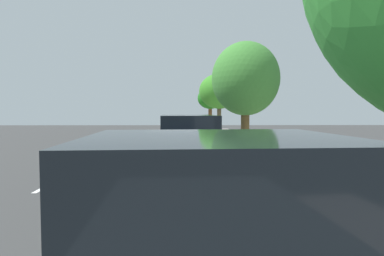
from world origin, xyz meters
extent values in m
plane|color=#373737|center=(0.00, 0.00, 0.00)|extent=(65.43, 65.43, 0.00)
cube|color=#B4A5A1|center=(3.69, 0.00, 0.06)|extent=(3.40, 40.89, 0.12)
cube|color=gray|center=(1.92, 0.00, 0.06)|extent=(0.16, 40.89, 0.12)
cube|color=white|center=(-3.24, -6.75, 0.00)|extent=(0.14, 2.20, 0.01)
cube|color=white|center=(-3.24, -2.55, 0.00)|extent=(0.14, 2.20, 0.01)
cube|color=white|center=(-3.24, 1.65, 0.00)|extent=(0.14, 2.20, 0.01)
cube|color=white|center=(-3.24, 5.85, 0.00)|extent=(0.14, 2.20, 0.01)
cube|color=white|center=(-3.24, 10.05, 0.00)|extent=(0.14, 2.20, 0.01)
cube|color=white|center=(-3.24, 14.25, 0.00)|extent=(0.14, 2.20, 0.01)
cube|color=white|center=(-3.24, 18.45, 0.00)|extent=(0.14, 2.20, 0.01)
cube|color=white|center=(0.45, 0.00, 0.00)|extent=(0.12, 40.89, 0.01)
cube|color=black|center=(0.91, -13.97, 1.55)|extent=(1.82, 1.61, 0.80)
cube|color=navy|center=(0.75, -5.84, 0.78)|extent=(2.17, 4.80, 0.90)
cube|color=black|center=(0.75, -5.84, 1.61)|extent=(1.85, 3.19, 0.76)
cylinder|color=black|center=(1.54, -4.33, 0.38)|extent=(0.26, 0.77, 0.76)
cylinder|color=black|center=(-0.21, -4.44, 0.38)|extent=(0.26, 0.77, 0.76)
cylinder|color=black|center=(1.70, -7.24, 0.38)|extent=(0.26, 0.77, 0.76)
cylinder|color=black|center=(-0.04, -7.34, 0.38)|extent=(0.26, 0.77, 0.76)
cube|color=tan|center=(0.75, 16.28, 0.60)|extent=(1.83, 4.43, 0.64)
cube|color=black|center=(0.75, 16.28, 1.22)|extent=(1.58, 2.13, 0.60)
cylinder|color=black|center=(1.58, 17.63, 0.33)|extent=(0.23, 0.66, 0.66)
cylinder|color=black|center=(-0.04, 17.66, 0.33)|extent=(0.23, 0.66, 0.66)
cylinder|color=black|center=(1.54, 14.91, 0.33)|extent=(0.23, 0.66, 0.66)
cylinder|color=black|center=(-0.08, 14.93, 0.33)|extent=(0.23, 0.66, 0.66)
torus|color=black|center=(0.95, 2.64, 0.34)|extent=(0.65, 0.25, 0.67)
torus|color=black|center=(1.94, 2.96, 0.34)|extent=(0.65, 0.25, 0.67)
cylinder|color=black|center=(1.32, 2.76, 0.42)|extent=(0.62, 0.24, 0.50)
cylinder|color=black|center=(1.67, 2.87, 0.41)|extent=(0.14, 0.08, 0.46)
cylinder|color=black|center=(1.37, 2.78, 0.65)|extent=(0.70, 0.26, 0.05)
cylinder|color=black|center=(1.78, 2.91, 0.26)|extent=(0.35, 0.14, 0.18)
cylinder|color=black|center=(1.83, 2.93, 0.49)|extent=(0.26, 0.12, 0.32)
cylinder|color=black|center=(0.99, 2.65, 0.50)|extent=(0.12, 0.07, 0.33)
cube|color=black|center=(1.72, 2.89, 0.68)|extent=(0.26, 0.17, 0.05)
cylinder|color=black|center=(1.03, 2.66, 0.72)|extent=(0.17, 0.45, 0.03)
cylinder|color=#C6B284|center=(1.63, 2.45, 0.42)|extent=(0.15, 0.15, 0.84)
cylinder|color=#C6B284|center=(1.66, 2.25, 0.42)|extent=(0.15, 0.15, 0.84)
cube|color=white|center=(1.65, 2.35, 1.13)|extent=(0.27, 0.41, 0.59)
cylinder|color=white|center=(1.61, 2.61, 1.10)|extent=(0.10, 0.10, 0.56)
cylinder|color=white|center=(1.68, 2.09, 1.10)|extent=(0.10, 0.10, 0.56)
sphere|color=#998261|center=(1.65, 2.35, 1.55)|extent=(0.23, 0.23, 0.23)
sphere|color=navy|center=(1.65, 2.35, 1.59)|extent=(0.26, 0.26, 0.26)
cube|color=black|center=(1.84, 2.38, 1.15)|extent=(0.22, 0.32, 0.44)
cylinder|color=brown|center=(2.99, -3.60, 1.39)|extent=(0.33, 0.33, 2.53)
ellipsoid|color=#3F8534|center=(2.99, -3.60, 3.37)|extent=(2.61, 2.61, 2.85)
cylinder|color=brown|center=(2.99, 6.43, 1.43)|extent=(0.29, 0.29, 2.61)
ellipsoid|color=#3A8A27|center=(2.99, 6.43, 3.51)|extent=(2.81, 2.81, 2.45)
cylinder|color=brown|center=(2.99, 15.00, 1.41)|extent=(0.35, 0.35, 2.57)
ellipsoid|color=#21711B|center=(2.99, 15.00, 3.36)|extent=(2.44, 2.44, 2.06)
camera|label=1|loc=(0.71, -16.11, 2.11)|focal=30.18mm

